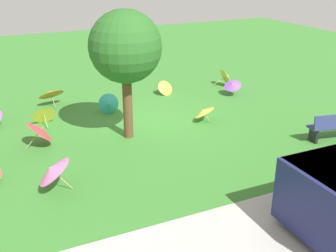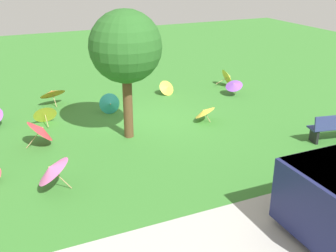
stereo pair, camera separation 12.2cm
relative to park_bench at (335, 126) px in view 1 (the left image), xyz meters
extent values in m
plane|color=#387A2D|center=(4.79, -3.58, -0.47)|extent=(40.00, 40.00, 0.00)
cylinder|color=black|center=(3.73, 2.61, -0.09)|extent=(0.76, 0.23, 0.76)
cube|color=navy|center=(-0.01, -0.07, -0.02)|extent=(1.66, 0.76, 0.05)
cube|color=black|center=(0.61, -0.20, -0.24)|extent=(0.16, 0.41, 0.45)
cylinder|color=brown|center=(5.64, -2.93, 0.64)|extent=(0.29, 0.29, 2.21)
sphere|color=#286023|center=(5.64, -2.93, 2.39)|extent=(2.16, 2.16, 2.16)
cylinder|color=tan|center=(7.26, -6.79, -0.24)|extent=(0.09, 0.28, 0.44)
cone|color=orange|center=(7.30, -6.95, 0.03)|extent=(1.12, 1.08, 0.62)
sphere|color=tan|center=(7.31, -6.99, 0.09)|extent=(0.05, 0.06, 0.05)
cylinder|color=tan|center=(2.77, -2.98, -0.30)|extent=(0.18, 0.16, 0.33)
cone|color=yellow|center=(2.86, -3.06, -0.09)|extent=(1.02, 1.02, 0.49)
sphere|color=tan|center=(2.88, -3.09, -0.04)|extent=(0.06, 0.06, 0.05)
cylinder|color=tan|center=(8.16, -0.57, -0.21)|extent=(0.39, 0.14, 0.51)
cone|color=pink|center=(8.39, -0.64, 0.10)|extent=(1.06, 1.12, 0.69)
sphere|color=tan|center=(8.43, -0.65, 0.16)|extent=(0.06, 0.05, 0.05)
cylinder|color=tan|center=(0.14, -6.41, -0.22)|extent=(0.52, 0.09, 0.25)
cone|color=yellow|center=(-0.18, -6.37, -0.07)|extent=(0.57, 0.86, 0.80)
sphere|color=tan|center=(-0.25, -6.36, -0.03)|extent=(0.05, 0.04, 0.05)
cylinder|color=tan|center=(0.26, -5.16, -0.26)|extent=(0.20, 0.15, 0.41)
cone|color=purple|center=(0.37, -5.09, 0.00)|extent=(0.95, 0.95, 0.43)
sphere|color=tan|center=(0.40, -5.07, 0.05)|extent=(0.06, 0.06, 0.05)
cylinder|color=tan|center=(7.87, -4.86, -0.28)|extent=(0.03, 0.45, 0.30)
cone|color=yellow|center=(7.87, -5.14, -0.10)|extent=(0.79, 0.55, 0.73)
sphere|color=tan|center=(7.87, -5.20, -0.06)|extent=(0.04, 0.05, 0.05)
cylinder|color=tan|center=(5.57, -5.44, -0.15)|extent=(0.03, 0.48, 0.13)
cone|color=teal|center=(5.58, -5.12, -0.08)|extent=(0.75, 0.34, 0.77)
sphere|color=tan|center=(5.58, -5.04, -0.06)|extent=(0.04, 0.04, 0.04)
cylinder|color=tan|center=(8.49, -3.36, -0.23)|extent=(0.46, 0.04, 0.48)
cone|color=#D8383F|center=(8.22, -3.37, 0.05)|extent=(0.79, 0.94, 0.74)
sphere|color=tan|center=(8.17, -3.38, 0.11)|extent=(0.05, 0.04, 0.05)
cylinder|color=tan|center=(2.84, -6.54, -0.32)|extent=(0.11, 0.35, 0.27)
cone|color=yellow|center=(2.79, -6.33, -0.17)|extent=(0.75, 0.62, 0.59)
sphere|color=tan|center=(2.77, -6.29, -0.14)|extent=(0.05, 0.06, 0.05)
camera|label=1|loc=(9.51, 8.37, 4.81)|focal=43.88mm
camera|label=2|loc=(9.40, 8.42, 4.81)|focal=43.88mm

